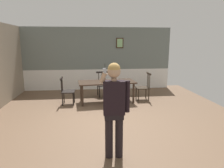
{
  "coord_description": "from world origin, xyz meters",
  "views": [
    {
      "loc": [
        -0.3,
        -5.21,
        2.05
      ],
      "look_at": [
        0.17,
        -0.87,
        1.15
      ],
      "focal_mm": 31.95,
      "sensor_mm": 36.0,
      "label": 1
    }
  ],
  "objects": [
    {
      "name": "chair_opposite_corner",
      "position": [
        -1.11,
        1.43,
        0.46
      ],
      "size": [
        0.44,
        0.44,
        0.92
      ],
      "rotation": [
        0.0,
        0.0,
        4.7
      ],
      "color": "black",
      "rests_on": "ground_plane"
    },
    {
      "name": "person_figure",
      "position": [
        0.1,
        -1.91,
        0.99
      ],
      "size": [
        0.54,
        0.22,
        1.73
      ],
      "rotation": [
        0.0,
        0.0,
        3.1
      ],
      "color": "black",
      "rests_on": "ground_plane"
    },
    {
      "name": "dining_table",
      "position": [
        0.24,
        1.56,
        0.65
      ],
      "size": [
        2.03,
        1.06,
        0.73
      ],
      "rotation": [
        0.0,
        0.0,
        0.1
      ],
      "color": "#38281E",
      "rests_on": "ground_plane"
    },
    {
      "name": "chair_by_doorway",
      "position": [
        0.16,
        2.38,
        0.47
      ],
      "size": [
        0.51,
        0.51,
        0.95
      ],
      "rotation": [
        0.0,
        0.0,
        3.29
      ],
      "color": "black",
      "rests_on": "ground_plane"
    },
    {
      "name": "chair_at_table_head",
      "position": [
        1.6,
        1.7,
        0.48
      ],
      "size": [
        0.47,
        0.47,
        1.0
      ],
      "rotation": [
        0.0,
        0.0,
        1.56
      ],
      "color": "#2D2319",
      "rests_on": "ground_plane"
    },
    {
      "name": "room_back_partition",
      "position": [
        0.0,
        3.62,
        1.3
      ],
      "size": [
        6.47,
        0.17,
        2.71
      ],
      "color": "slate",
      "rests_on": "ground_plane"
    },
    {
      "name": "ground_plane",
      "position": [
        0.0,
        0.0,
        0.0
      ],
      "size": [
        7.95,
        7.95,
        0.0
      ],
      "primitive_type": "plane",
      "color": "brown"
    },
    {
      "name": "chair_near_window",
      "position": [
        0.33,
        0.75,
        0.45
      ],
      "size": [
        0.49,
        0.49,
        0.92
      ],
      "rotation": [
        0.0,
        0.0,
        0.22
      ],
      "color": "black",
      "rests_on": "ground_plane"
    }
  ]
}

